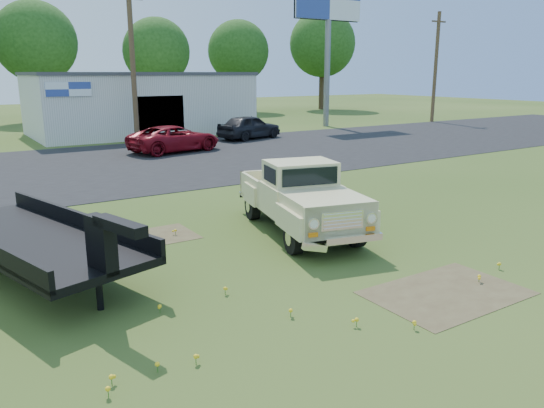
{
  "coord_description": "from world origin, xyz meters",
  "views": [
    {
      "loc": [
        -6.45,
        -9.12,
        4.12
      ],
      "look_at": [
        0.08,
        1.0,
        1.12
      ],
      "focal_mm": 35.0,
      "sensor_mm": 36.0,
      "label": 1
    }
  ],
  "objects": [
    {
      "name": "ground",
      "position": [
        0.0,
        0.0,
        0.0
      ],
      "size": [
        140.0,
        140.0,
        0.0
      ],
      "primitive_type": "plane",
      "color": "#324B18",
      "rests_on": "ground"
    },
    {
      "name": "asphalt_lot",
      "position": [
        0.0,
        15.0,
        0.0
      ],
      "size": [
        90.0,
        14.0,
        0.02
      ],
      "primitive_type": "cube",
      "color": "black",
      "rests_on": "ground"
    },
    {
      "name": "dirt_patch_a",
      "position": [
        1.5,
        -3.0,
        0.0
      ],
      "size": [
        3.0,
        2.0,
        0.01
      ],
      "primitive_type": "cube",
      "color": "brown",
      "rests_on": "ground"
    },
    {
      "name": "dirt_patch_b",
      "position": [
        -2.0,
        3.5,
        0.0
      ],
      "size": [
        2.2,
        1.6,
        0.01
      ],
      "primitive_type": "cube",
      "color": "brown",
      "rests_on": "ground"
    },
    {
      "name": "commercial_building",
      "position": [
        6.0,
        26.99,
        2.1
      ],
      "size": [
        14.2,
        8.2,
        4.15
      ],
      "color": "beige",
      "rests_on": "ground"
    },
    {
      "name": "billboard",
      "position": [
        20.0,
        24.04,
        8.54
      ],
      "size": [
        6.1,
        0.45,
        11.05
      ],
      "color": "slate",
      "rests_on": "ground"
    },
    {
      "name": "utility_pole_mid",
      "position": [
        4.0,
        22.0,
        4.6
      ],
      "size": [
        1.6,
        0.3,
        9.0
      ],
      "color": "#4E3524",
      "rests_on": "ground"
    },
    {
      "name": "utility_pole_east",
      "position": [
        30.0,
        22.0,
        4.6
      ],
      "size": [
        1.6,
        0.3,
        9.0
      ],
      "color": "#4E3524",
      "rests_on": "ground"
    },
    {
      "name": "treeline_d",
      "position": [
        2.0,
        40.5,
        6.62
      ],
      "size": [
        6.72,
        6.72,
        10.0
      ],
      "color": "#3B2B1B",
      "rests_on": "ground"
    },
    {
      "name": "treeline_e",
      "position": [
        12.0,
        39.0,
        5.98
      ],
      "size": [
        6.08,
        6.08,
        9.04
      ],
      "color": "#3B2B1B",
      "rests_on": "ground"
    },
    {
      "name": "treeline_f",
      "position": [
        22.0,
        41.5,
        6.3
      ],
      "size": [
        6.4,
        6.4,
        9.52
      ],
      "color": "#3B2B1B",
      "rests_on": "ground"
    },
    {
      "name": "treeline_g",
      "position": [
        32.0,
        40.0,
        7.25
      ],
      "size": [
        7.36,
        7.36,
        10.95
      ],
      "color": "#3B2B1B",
      "rests_on": "ground"
    },
    {
      "name": "vintage_pickup_truck",
      "position": [
        1.5,
        1.84,
        0.95
      ],
      "size": [
        3.21,
        5.59,
        1.91
      ],
      "primitive_type": null,
      "rotation": [
        0.0,
        0.0,
        -0.23
      ],
      "color": "beige",
      "rests_on": "ground"
    },
    {
      "name": "flatbed_trailer",
      "position": [
        -4.97,
        2.31,
        0.91
      ],
      "size": [
        3.94,
        7.01,
        1.82
      ],
      "primitive_type": null,
      "rotation": [
        0.0,
        0.0,
        0.27
      ],
      "color": "black",
      "rests_on": "ground"
    },
    {
      "name": "red_pickup",
      "position": [
        4.46,
        17.33,
        0.69
      ],
      "size": [
        5.34,
        3.23,
        1.39
      ],
      "primitive_type": "imported",
      "rotation": [
        0.0,
        0.0,
        1.77
      ],
      "color": "maroon",
      "rests_on": "ground"
    },
    {
      "name": "dark_sedan",
      "position": [
        10.65,
        20.02,
        0.76
      ],
      "size": [
        4.76,
        2.88,
        1.52
      ],
      "primitive_type": "imported",
      "rotation": [
        0.0,
        0.0,
        1.83
      ],
      "color": "black",
      "rests_on": "ground"
    }
  ]
}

